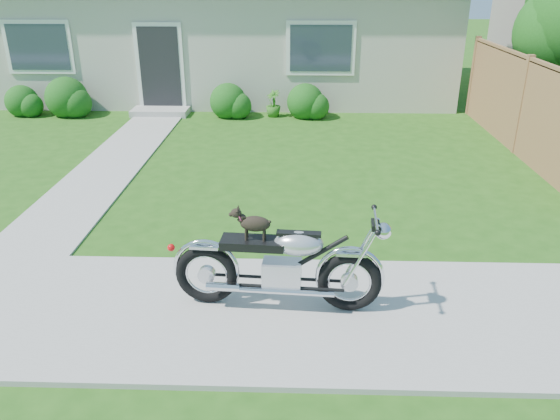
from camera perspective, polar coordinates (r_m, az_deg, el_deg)
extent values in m
plane|color=#235114|center=(6.18, -17.14, -9.91)|extent=(80.00, 80.00, 0.00)
cube|color=#9E9B93|center=(6.17, -17.16, -9.76)|extent=(24.00, 2.20, 0.04)
cube|color=#9E9B93|center=(10.94, -16.70, 5.08)|extent=(1.20, 8.00, 0.03)
cube|color=beige|center=(17.06, -4.96, 17.43)|extent=(12.00, 6.00, 3.00)
cube|color=black|center=(14.42, -12.40, 14.06)|extent=(1.00, 0.06, 2.10)
cube|color=#9E9B93|center=(14.27, -12.38, 9.99)|extent=(1.40, 0.70, 0.16)
cube|color=#2D3847|center=(15.35, -23.92, 15.29)|extent=(1.70, 0.05, 1.30)
cube|color=#2D3847|center=(13.93, 4.27, 16.50)|extent=(1.70, 0.05, 1.30)
cube|color=#9F6A47|center=(11.70, 23.98, 9.73)|extent=(0.08, 6.50, 1.80)
cube|color=#9F6A47|center=(14.70, 19.55, 13.06)|extent=(0.12, 0.12, 1.90)
cube|color=#9F6A47|center=(11.69, 24.02, 9.97)|extent=(0.12, 0.12, 1.90)
cube|color=#9F6A47|center=(11.55, 24.74, 14.14)|extent=(0.08, 6.50, 0.08)
sphere|color=#195115|center=(14.81, -21.40, 10.85)|extent=(1.04, 1.04, 1.04)
sphere|color=#195115|center=(13.67, 2.66, 11.21)|extent=(0.90, 0.90, 0.90)
sphere|color=#195115|center=(13.77, -5.45, 11.23)|extent=(0.90, 0.90, 0.90)
sphere|color=#195115|center=(15.31, -25.36, 10.21)|extent=(0.81, 0.81, 0.81)
imported|color=#185B1D|center=(14.98, -22.15, 10.38)|extent=(0.73, 0.70, 0.64)
imported|color=#31711F|center=(13.74, -0.71, 11.07)|extent=(0.52, 0.52, 0.66)
torus|color=black|center=(5.71, 7.26, -7.47)|extent=(0.68, 0.16, 0.67)
torus|color=black|center=(5.85, -7.67, -6.69)|extent=(0.68, 0.16, 0.67)
cube|color=silver|center=(5.71, 0.20, -6.73)|extent=(0.42, 0.27, 0.30)
ellipsoid|color=silver|center=(5.52, 1.97, -3.50)|extent=(0.53, 0.32, 0.26)
cube|color=black|center=(5.57, -2.87, -3.45)|extent=(0.67, 0.30, 0.09)
cube|color=silver|center=(5.55, 7.44, -4.46)|extent=(0.31, 0.16, 0.03)
cube|color=silver|center=(5.69, -7.86, -3.73)|extent=(0.31, 0.16, 0.03)
cylinder|color=silver|center=(5.39, 9.98, -0.97)|extent=(0.07, 0.60, 0.03)
sphere|color=silver|center=(5.45, 10.73, -2.15)|extent=(0.18, 0.18, 0.17)
cylinder|color=silver|center=(5.66, 0.07, -8.53)|extent=(1.10, 0.14, 0.06)
ellipsoid|color=black|center=(5.47, -2.61, -1.45)|extent=(0.32, 0.17, 0.16)
sphere|color=black|center=(5.46, -4.60, -0.32)|extent=(0.11, 0.11, 0.10)
cylinder|color=black|center=(5.56, -3.46, -2.26)|extent=(0.03, 0.03, 0.13)
cylinder|color=black|center=(5.50, -3.57, -2.59)|extent=(0.03, 0.03, 0.13)
cylinder|color=black|center=(5.54, -1.61, -2.35)|extent=(0.03, 0.03, 0.13)
cylinder|color=black|center=(5.47, -1.70, -2.68)|extent=(0.03, 0.03, 0.13)
torus|color=#D13767|center=(5.47, -4.12, -0.78)|extent=(0.05, 0.09, 0.08)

